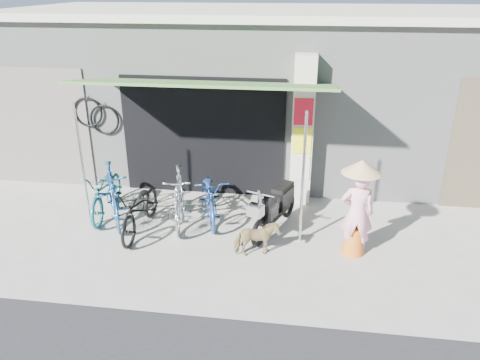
# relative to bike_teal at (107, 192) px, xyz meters

# --- Properties ---
(ground) EXTENTS (80.00, 80.00, 0.00)m
(ground) POSITION_rel_bike_teal_xyz_m (2.86, -1.30, -0.47)
(ground) COLOR #B0AB9F
(ground) RESTS_ON ground
(bicycle_shop) EXTENTS (12.30, 5.30, 3.66)m
(bicycle_shop) POSITION_rel_bike_teal_xyz_m (2.86, 3.80, 1.37)
(bicycle_shop) COLOR gray
(bicycle_shop) RESTS_ON ground
(shop_pillar) EXTENTS (0.42, 0.44, 3.00)m
(shop_pillar) POSITION_rel_bike_teal_xyz_m (3.71, 1.15, 1.03)
(shop_pillar) COLOR beige
(shop_pillar) RESTS_ON ground
(awning) EXTENTS (4.60, 1.88, 2.72)m
(awning) POSITION_rel_bike_teal_xyz_m (1.96, 0.33, 2.05)
(awning) COLOR #3F672E
(awning) RESTS_ON ground
(neighbour_left) EXTENTS (2.60, 0.06, 2.60)m
(neighbour_left) POSITION_rel_bike_teal_xyz_m (-2.14, 1.29, 0.83)
(neighbour_left) COLOR #6B665B
(neighbour_left) RESTS_ON ground
(bike_teal) EXTENTS (0.81, 1.84, 0.93)m
(bike_teal) POSITION_rel_bike_teal_xyz_m (0.00, 0.00, 0.00)
(bike_teal) COLOR #166064
(bike_teal) RESTS_ON ground
(bike_blue) EXTENTS (1.28, 1.83, 1.08)m
(bike_blue) POSITION_rel_bike_teal_xyz_m (0.22, -0.24, 0.07)
(bike_blue) COLOR navy
(bike_blue) RESTS_ON ground
(bike_black) EXTENTS (0.64, 1.75, 0.91)m
(bike_black) POSITION_rel_bike_teal_xyz_m (0.89, -0.59, -0.01)
(bike_black) COLOR black
(bike_black) RESTS_ON ground
(bike_silver) EXTENTS (0.84, 1.81, 1.05)m
(bike_silver) POSITION_rel_bike_teal_xyz_m (1.49, -0.17, 0.06)
(bike_silver) COLOR silver
(bike_silver) RESTS_ON ground
(bike_navy) EXTENTS (1.07, 1.86, 0.93)m
(bike_navy) POSITION_rel_bike_teal_xyz_m (2.04, 0.11, -0.00)
(bike_navy) COLOR navy
(bike_navy) RESTS_ON ground
(street_dog) EXTENTS (0.80, 0.56, 0.62)m
(street_dog) POSITION_rel_bike_teal_xyz_m (3.05, -1.13, -0.16)
(street_dog) COLOR tan
(street_dog) RESTS_ON ground
(moped) EXTENTS (0.81, 1.68, 0.99)m
(moped) POSITION_rel_bike_teal_xyz_m (3.30, -0.18, -0.02)
(moped) COLOR black
(moped) RESTS_ON ground
(nun) EXTENTS (0.64, 0.64, 1.68)m
(nun) POSITION_rel_bike_teal_xyz_m (4.67, -0.81, 0.37)
(nun) COLOR #F8A7B7
(nun) RESTS_ON ground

